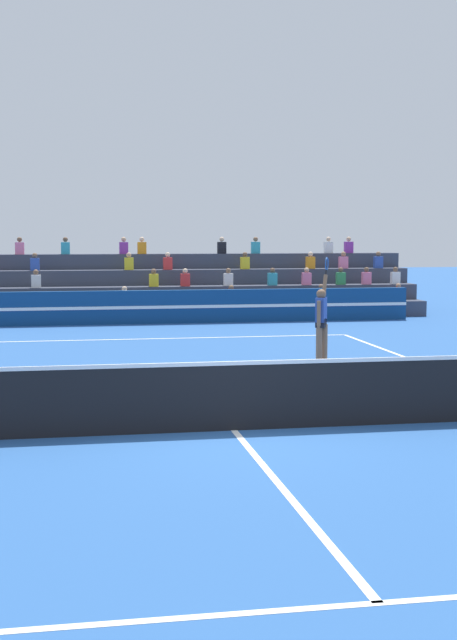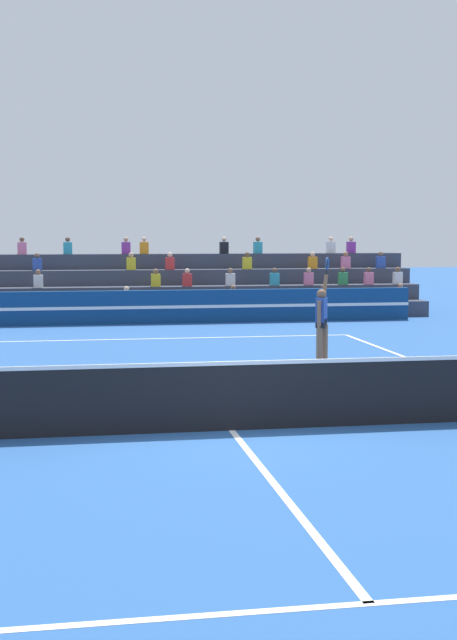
# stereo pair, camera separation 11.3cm
# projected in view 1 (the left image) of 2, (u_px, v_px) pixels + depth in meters

# --- Properties ---
(ground_plane) EXTENTS (120.00, 120.00, 0.00)m
(ground_plane) POSITION_uv_depth(u_px,v_px,m) (234.00, 430.00, 13.50)
(ground_plane) COLOR #285699
(court_lines) EXTENTS (11.10, 23.90, 0.01)m
(court_lines) POSITION_uv_depth(u_px,v_px,m) (234.00, 430.00, 13.49)
(court_lines) COLOR white
(court_lines) RESTS_ON ground
(tennis_net) EXTENTS (12.00, 0.10, 1.10)m
(tennis_net) POSITION_uv_depth(u_px,v_px,m) (234.00, 395.00, 13.44)
(tennis_net) COLOR slate
(tennis_net) RESTS_ON ground
(sponsor_banner_wall) EXTENTS (18.00, 0.26, 1.10)m
(sponsor_banner_wall) POSITION_uv_depth(u_px,v_px,m) (145.00, 307.00, 29.23)
(sponsor_banner_wall) COLOR navy
(sponsor_banner_wall) RESTS_ON ground
(bleacher_stand) EXTENTS (20.28, 3.80, 2.83)m
(bleacher_stand) POSITION_uv_depth(u_px,v_px,m) (138.00, 292.00, 32.31)
(bleacher_stand) COLOR #383D4C
(bleacher_stand) RESTS_ON ground
(tennis_player) EXTENTS (0.62, 0.94, 2.47)m
(tennis_player) POSITION_uv_depth(u_px,v_px,m) (321.00, 321.00, 20.29)
(tennis_player) COLOR brown
(tennis_player) RESTS_ON ground
(tennis_ball) EXTENTS (0.07, 0.07, 0.07)m
(tennis_ball) POSITION_uv_depth(u_px,v_px,m) (375.00, 387.00, 17.09)
(tennis_ball) COLOR #C6DB33
(tennis_ball) RESTS_ON ground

